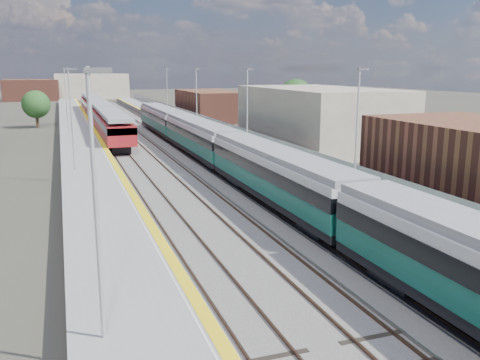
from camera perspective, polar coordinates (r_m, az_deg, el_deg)
ground at (r=57.30m, az=-8.20°, el=3.78°), size 320.00×320.00×0.00m
ballast_bed at (r=59.36m, az=-10.81°, el=4.01°), size 10.50×155.00×0.06m
tracks at (r=61.08m, az=-10.50°, el=4.33°), size 8.96×160.00×0.17m
platform_right at (r=60.84m, az=-3.78°, el=4.89°), size 4.70×155.00×8.52m
platform_left at (r=58.67m, az=-17.42°, el=4.05°), size 4.30×155.00×8.52m
buildings at (r=144.41m, az=-22.78°, el=12.35°), size 72.00×185.50×40.00m
green_train at (r=40.11m, az=-1.11°, el=3.27°), size 2.71×75.48×2.98m
red_train at (r=78.72m, az=-15.50°, el=7.34°), size 2.86×57.96×3.61m
tree_c at (r=79.86m, az=-21.94°, el=7.88°), size 3.99×3.99×5.41m
tree_d at (r=74.06m, az=6.27°, el=9.21°), size 5.19×5.19×7.04m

